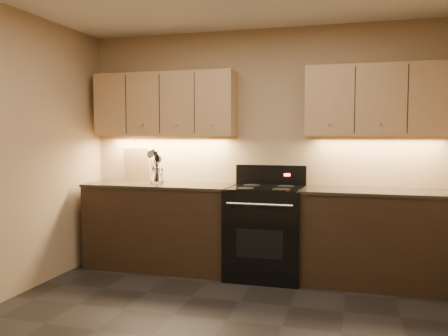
{
  "coord_description": "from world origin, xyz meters",
  "views": [
    {
      "loc": [
        0.97,
        -3.07,
        1.46
      ],
      "look_at": [
        -0.3,
        1.45,
        1.13
      ],
      "focal_mm": 38.0,
      "sensor_mm": 36.0,
      "label": 1
    }
  ],
  "objects": [
    {
      "name": "stove",
      "position": [
        0.08,
        1.68,
        0.48
      ],
      "size": [
        0.76,
        0.68,
        1.14
      ],
      "color": "black",
      "rests_on": "ground"
    },
    {
      "name": "counter_right",
      "position": [
        1.18,
        1.7,
        0.47
      ],
      "size": [
        1.46,
        0.62,
        0.93
      ],
      "color": "black",
      "rests_on": "ground"
    },
    {
      "name": "steel_spatula",
      "position": [
        -1.13,
        1.74,
        1.14
      ],
      "size": [
        0.17,
        0.12,
        0.39
      ],
      "primitive_type": null,
      "rotation": [
        -0.04,
        -0.22,
        -0.11
      ],
      "color": "silver",
      "rests_on": "utensil_crock"
    },
    {
      "name": "upper_cab_left",
      "position": [
        -1.1,
        1.85,
        1.8
      ],
      "size": [
        1.6,
        0.3,
        0.7
      ],
      "primitive_type": "cube",
      "color": "tan",
      "rests_on": "wall_back"
    },
    {
      "name": "cutting_board",
      "position": [
        -1.5,
        1.95,
        1.12
      ],
      "size": [
        0.32,
        0.11,
        0.39
      ],
      "primitive_type": "cube",
      "rotation": [
        0.2,
        0.0,
        0.05
      ],
      "color": "tan",
      "rests_on": "counter_left"
    },
    {
      "name": "counter_left",
      "position": [
        -1.1,
        1.7,
        0.47
      ],
      "size": [
        1.62,
        0.62,
        0.93
      ],
      "color": "black",
      "rests_on": "ground"
    },
    {
      "name": "outlet_plate",
      "position": [
        -1.3,
        1.99,
        1.12
      ],
      "size": [
        0.08,
        0.01,
        0.12
      ],
      "primitive_type": "cube",
      "color": "#B2B5BA",
      "rests_on": "wall_back"
    },
    {
      "name": "black_spoon",
      "position": [
        -1.16,
        1.75,
        1.1
      ],
      "size": [
        0.09,
        0.1,
        0.31
      ],
      "primitive_type": null,
      "rotation": [
        0.1,
        0.09,
        -0.07
      ],
      "color": "black",
      "rests_on": "utensil_crock"
    },
    {
      "name": "steel_skimmer",
      "position": [
        -1.12,
        1.72,
        1.13
      ],
      "size": [
        0.24,
        0.17,
        0.37
      ],
      "primitive_type": null,
      "rotation": [
        -0.18,
        -0.44,
        -0.09
      ],
      "color": "silver",
      "rests_on": "utensil_crock"
    },
    {
      "name": "utensil_crock",
      "position": [
        -1.15,
        1.74,
        1.01
      ],
      "size": [
        0.16,
        0.16,
        0.17
      ],
      "color": "white",
      "rests_on": "counter_left"
    },
    {
      "name": "wooden_spoon",
      "position": [
        -1.18,
        1.74,
        1.09
      ],
      "size": [
        0.12,
        0.08,
        0.3
      ],
      "primitive_type": null,
      "rotation": [
        -0.07,
        0.21,
        0.06
      ],
      "color": "tan",
      "rests_on": "utensil_crock"
    },
    {
      "name": "wall_back",
      "position": [
        0.0,
        2.0,
        1.3
      ],
      "size": [
        4.0,
        0.04,
        2.6
      ],
      "primitive_type": "cube",
      "color": "tan",
      "rests_on": "ground"
    },
    {
      "name": "black_turner",
      "position": [
        -1.13,
        1.73,
        1.12
      ],
      "size": [
        0.14,
        0.11,
        0.36
      ],
      "primitive_type": null,
      "rotation": [
        -0.07,
        -0.09,
        0.37
      ],
      "color": "black",
      "rests_on": "utensil_crock"
    },
    {
      "name": "upper_cab_right",
      "position": [
        1.18,
        1.85,
        1.8
      ],
      "size": [
        1.44,
        0.3,
        0.7
      ],
      "primitive_type": "cube",
      "color": "tan",
      "rests_on": "wall_back"
    }
  ]
}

